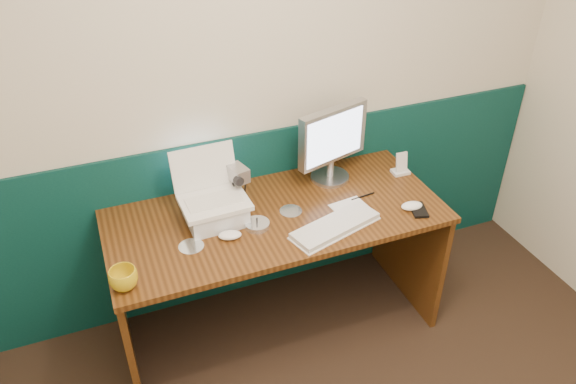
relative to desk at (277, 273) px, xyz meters
name	(u,v)px	position (x,y,z in m)	size (l,w,h in m)	color
back_wall	(242,88)	(-0.03, 0.37, 0.88)	(3.50, 0.04, 2.50)	beige
wainscot	(249,216)	(-0.03, 0.36, 0.12)	(3.48, 0.02, 1.00)	#062C2E
desk	(277,273)	(0.00, 0.00, 0.00)	(1.60, 0.70, 0.75)	#391E0A
laptop_riser	(215,213)	(-0.28, 0.06, 0.42)	(0.26, 0.22, 0.09)	silver
laptop	(213,181)	(-0.28, 0.06, 0.59)	(0.31, 0.23, 0.25)	white
monitor	(331,145)	(0.37, 0.19, 0.58)	(0.40, 0.11, 0.40)	#B1B1B6
keyboard	(335,226)	(0.21, -0.21, 0.39)	(0.43, 0.14, 0.02)	silver
mouse_right	(412,206)	(0.62, -0.20, 0.39)	(0.11, 0.06, 0.04)	white
mouse_left	(230,235)	(-0.26, -0.10, 0.39)	(0.10, 0.06, 0.03)	white
mug	(124,279)	(-0.74, -0.24, 0.42)	(0.11, 0.11, 0.09)	gold
camcorder	(239,187)	(-0.13, 0.16, 0.47)	(0.08, 0.12, 0.19)	#A2A2A6
cd_spindle	(257,225)	(-0.12, -0.06, 0.39)	(0.12, 0.12, 0.02)	silver
cd_loose_a	(191,246)	(-0.43, -0.09, 0.38)	(0.11, 0.11, 0.00)	silver
cd_loose_b	(291,211)	(0.07, 0.00, 0.38)	(0.11, 0.11, 0.00)	#B0B5C0
pen	(363,196)	(0.45, -0.02, 0.38)	(0.01, 0.01, 0.14)	black
papers	(349,206)	(0.35, -0.07, 0.38)	(0.17, 0.11, 0.00)	white
dock	(400,172)	(0.74, 0.10, 0.38)	(0.09, 0.07, 0.02)	silver
music_player	(402,162)	(0.74, 0.10, 0.44)	(0.06, 0.01, 0.10)	silver
pda	(419,210)	(0.64, -0.23, 0.38)	(0.07, 0.12, 0.01)	black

